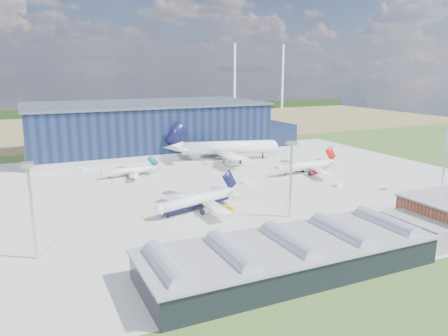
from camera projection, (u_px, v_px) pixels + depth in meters
ground at (218, 195)px, 153.27m from camera, size 600.00×600.00×0.00m
apron at (207, 188)px, 162.11m from camera, size 220.00×160.00×0.08m
farmland at (105, 125)px, 347.76m from camera, size 600.00×220.00×0.01m
treeline at (90, 111)px, 417.60m from camera, size 600.00×8.00×8.00m
hangar at (151, 129)px, 235.68m from camera, size 145.00×62.00×26.10m
glass_concourse at (302, 252)px, 96.76m from camera, size 78.00×23.00×8.60m
light_mast_west at (31, 195)px, 98.62m from camera, size 2.60×2.60×23.00m
light_mast_center at (291, 167)px, 127.47m from camera, size 2.60×2.60×23.00m
light_mast_east at (446, 150)px, 154.25m from camera, size 2.60×2.60×23.00m
airliner_navy at (195, 195)px, 135.13m from camera, size 40.43×39.94×10.68m
airliner_red at (305, 162)px, 183.89m from camera, size 34.07×33.42×10.48m
airliner_widebody at (227, 141)px, 212.10m from camera, size 70.05×69.19×18.60m
airliner_regional at (128, 167)px, 178.43m from camera, size 25.92×25.42×8.06m
gse_tug_a at (228, 209)px, 135.16m from camera, size 3.68×4.50×1.62m
gse_van_a at (249, 181)px, 168.34m from camera, size 5.23×3.99×2.09m
gse_cart_a at (337, 185)px, 164.54m from camera, size 2.16×3.08×1.28m
gse_van_b at (209, 164)px, 200.15m from camera, size 3.99×4.78×2.00m
gse_tug_c at (232, 159)px, 210.57m from camera, size 3.27×4.04×1.53m
gse_cart_b at (82, 169)px, 190.61m from camera, size 3.66×3.83×1.38m
gse_van_c at (431, 210)px, 133.15m from camera, size 5.97×4.15×2.61m
car_a at (393, 222)px, 124.37m from camera, size 3.75×1.80×1.23m
car_b at (264, 247)px, 106.95m from camera, size 3.77×1.35×1.24m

